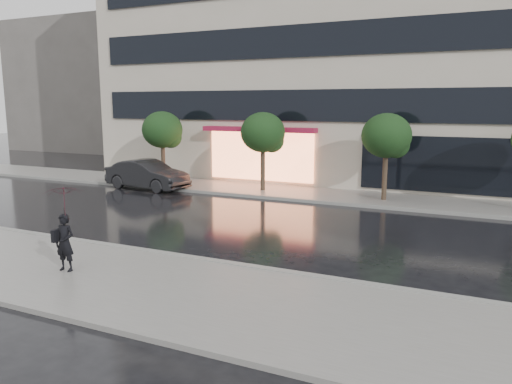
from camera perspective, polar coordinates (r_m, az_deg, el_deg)
The scene contains 12 objects.
ground at distance 15.03m, azimuth -4.60°, elevation -6.93°, with size 120.00×120.00×0.00m, color black.
sidewalk_near at distance 12.44m, azimuth -12.16°, elevation -10.50°, with size 60.00×4.50×0.12m, color slate.
sidewalk_far at distance 24.20m, azimuth 7.51°, elevation -0.33°, with size 60.00×3.50×0.12m, color slate.
curb_near at distance 14.19m, azimuth -6.62°, elevation -7.71°, with size 60.00×0.25×0.14m, color gray.
curb_far at distance 22.57m, azimuth 6.15°, elevation -1.03°, with size 60.00×0.25×0.14m, color gray.
office_building at distance 31.60m, azimuth 12.39°, elevation 18.23°, with size 30.00×12.76×18.00m.
bg_building_left at distance 52.14m, azimuth -17.64°, elevation 11.36°, with size 14.00×10.00×12.00m, color #59544F.
tree_far_west at distance 27.70m, azimuth -10.53°, elevation 6.86°, with size 2.20×2.20×3.99m.
tree_mid_west at distance 24.70m, azimuth 0.95°, elevation 6.66°, with size 2.20×2.20×3.99m.
tree_mid_east at distance 22.91m, azimuth 14.85°, elevation 6.06°, with size 2.20×2.20×3.99m.
parked_car at distance 26.45m, azimuth -12.33°, elevation 1.95°, with size 1.61×4.63×1.53m, color black.
pedestrian_with_umbrella at distance 13.57m, azimuth -21.09°, elevation -2.37°, with size 1.03×1.05×2.22m.
Camera 1 is at (7.17, -12.46, 4.37)m, focal length 35.00 mm.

